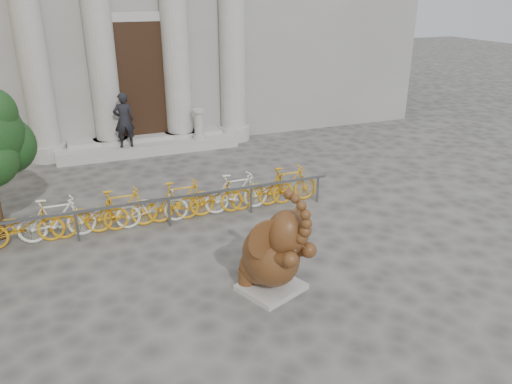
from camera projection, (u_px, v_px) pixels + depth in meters
name	position (u px, v px, depth m)	size (l,w,h in m)	color
ground	(245.00, 300.00, 8.99)	(80.00, 80.00, 0.00)	#474442
entrance_steps	(149.00, 147.00, 17.00)	(6.00, 1.20, 0.36)	#A8A59E
elephant_statue	(273.00, 254.00, 8.98)	(1.43, 1.68, 2.11)	#A8A59E
bike_rack	(166.00, 203.00, 11.78)	(8.20, 0.53, 1.00)	slate
pedestrian	(124.00, 120.00, 16.02)	(0.65, 0.43, 1.79)	black
balustrade_post	(199.00, 125.00, 17.07)	(0.42, 0.42, 1.03)	#A8A59E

